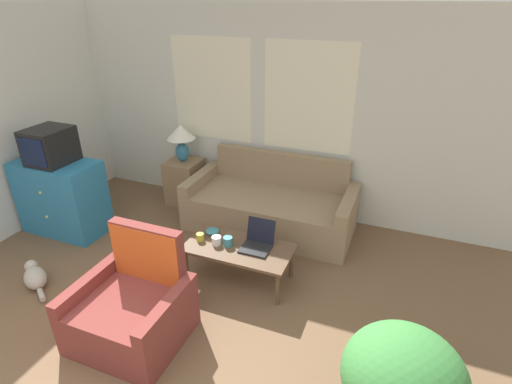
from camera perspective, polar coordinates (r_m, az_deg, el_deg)
The scene contains 15 objects.
wall_back at distance 5.16m, azimuth 1.15°, elevation 11.19°, with size 6.16×0.06×2.60m.
couch at distance 5.02m, azimuth 2.25°, elevation -2.02°, with size 2.04×0.94×0.87m.
armchair at distance 3.66m, azimuth -17.01°, elevation -15.66°, with size 0.88×0.78×0.92m.
tv_dresser at distance 5.38m, azimuth -25.94°, elevation -0.64°, with size 0.99×0.55×0.91m.
television at distance 5.14m, azimuth -27.38°, elevation 5.89°, with size 0.43×0.48×0.41m.
side_table at distance 5.66m, azimuth -10.11°, elevation 1.47°, with size 0.44×0.44×0.62m.
table_lamp at distance 5.43m, azimuth -10.65°, elevation 7.78°, with size 0.38×0.38×0.51m.
coffee_table at distance 4.05m, azimuth -2.44°, elevation -8.30°, with size 1.08×0.55×0.39m.
laptop at distance 3.99m, azimuth 0.23°, elevation -7.10°, with size 0.29×0.31×0.26m.
cup_navy at distance 4.14m, azimuth -7.98°, elevation -6.38°, with size 0.08×0.08×0.08m.
cup_yellow at distance 4.06m, azimuth -5.67°, elevation -6.90°, with size 0.10×0.10×0.09m.
cup_white at distance 4.03m, azimuth -4.04°, elevation -7.03°, with size 0.09×0.09×0.09m.
snack_bowl at distance 4.25m, azimuth -6.26°, elevation -5.56°, with size 0.14×0.14×0.05m.
potted_plant at distance 2.94m, azimuth 20.26°, elevation -23.68°, with size 0.79×0.79×0.78m.
cat_black at distance 4.66m, azimuth -29.03°, elevation -10.55°, with size 0.51×0.36×0.20m.
Camera 1 is at (1.75, -0.97, 2.64)m, focal length 28.00 mm.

